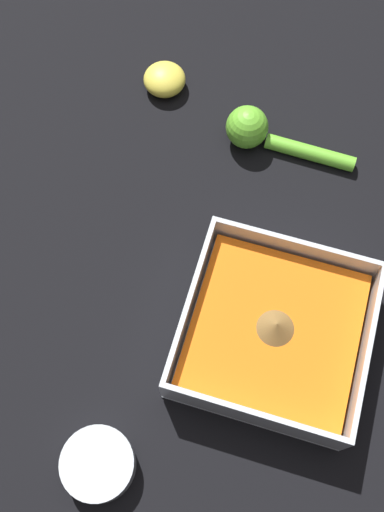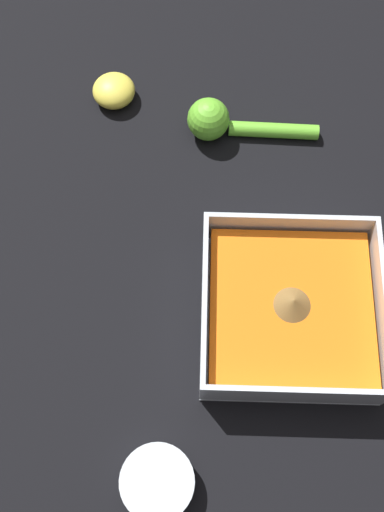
{
  "view_description": "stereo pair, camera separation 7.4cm",
  "coord_description": "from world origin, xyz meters",
  "px_view_note": "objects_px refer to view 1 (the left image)",
  "views": [
    {
      "loc": [
        0.17,
        -0.01,
        0.72
      ],
      "look_at": [
        -0.1,
        -0.09,
        0.04
      ],
      "focal_mm": 42.0,
      "sensor_mm": 36.0,
      "label": 1
    },
    {
      "loc": [
        0.18,
        -0.08,
        0.72
      ],
      "look_at": [
        -0.1,
        -0.09,
        0.04
      ],
      "focal_mm": 42.0,
      "sensor_mm": 36.0,
      "label": 2
    }
  ],
  "objects_px": {
    "square_dish": "(273,333)",
    "lemon_half": "(165,79)",
    "spice_bowl": "(99,464)",
    "lemon_squeezer": "(260,133)"
  },
  "relations": [
    {
      "from": "lemon_squeezer",
      "to": "lemon_half",
      "type": "bearing_deg",
      "value": -17.66
    },
    {
      "from": "square_dish",
      "to": "lemon_half",
      "type": "xyz_separation_m",
      "value": [
        -0.32,
        -0.24,
        -0.01
      ]
    },
    {
      "from": "spice_bowl",
      "to": "lemon_half",
      "type": "bearing_deg",
      "value": -170.35
    },
    {
      "from": "spice_bowl",
      "to": "lemon_half",
      "type": "height_order",
      "value": "lemon_half"
    },
    {
      "from": "spice_bowl",
      "to": "lemon_squeezer",
      "type": "bearing_deg",
      "value": 171.88
    },
    {
      "from": "square_dish",
      "to": "spice_bowl",
      "type": "relative_size",
      "value": 2.59
    },
    {
      "from": "spice_bowl",
      "to": "lemon_squeezer",
      "type": "height_order",
      "value": "lemon_squeezer"
    },
    {
      "from": "square_dish",
      "to": "lemon_half",
      "type": "height_order",
      "value": "square_dish"
    },
    {
      "from": "square_dish",
      "to": "lemon_half",
      "type": "bearing_deg",
      "value": -143.66
    },
    {
      "from": "spice_bowl",
      "to": "lemon_squeezer",
      "type": "distance_m",
      "value": 0.47
    }
  ]
}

